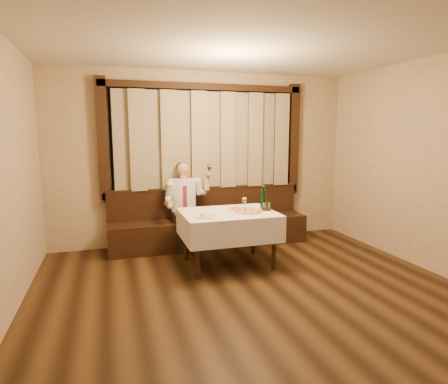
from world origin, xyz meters
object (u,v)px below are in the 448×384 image
object	(u,v)px
seated_man	(185,199)
dining_table	(228,219)
pasta_red	(236,208)
green_bottle	(263,199)
pizza	(248,211)
banquette	(209,226)
pasta_cream	(206,214)
cruet_caddy	(267,207)

from	to	relation	value
seated_man	dining_table	bearing A→B (deg)	-65.97
pasta_red	green_bottle	xyz separation A→B (m)	(0.40, -0.04, 0.11)
pasta_red	green_bottle	size ratio (longest dim) A/B	0.72
dining_table	pasta_red	bearing A→B (deg)	31.06
pizza	pasta_red	xyz separation A→B (m)	(-0.12, 0.18, 0.02)
dining_table	pizza	distance (m)	0.29
pizza	pasta_red	distance (m)	0.22
banquette	green_bottle	world-z (taller)	green_bottle
dining_table	banquette	bearing A→B (deg)	90.00
pizza	green_bottle	xyz separation A→B (m)	(0.28, 0.14, 0.12)
pizza	seated_man	world-z (taller)	seated_man
banquette	pasta_cream	world-z (taller)	banquette
pasta_cream	seated_man	xyz separation A→B (m)	(-0.05, 1.15, 0.01)
banquette	seated_man	xyz separation A→B (m)	(-0.42, -0.09, 0.49)
dining_table	pasta_red	world-z (taller)	pasta_red
dining_table	green_bottle	world-z (taller)	green_bottle
banquette	green_bottle	bearing A→B (deg)	-61.59
pasta_cream	cruet_caddy	distance (m)	0.91
pizza	dining_table	bearing A→B (deg)	157.82
dining_table	pasta_cream	world-z (taller)	pasta_cream
pasta_red	green_bottle	distance (m)	0.41
pizza	green_bottle	world-z (taller)	green_bottle
seated_man	banquette	bearing A→B (deg)	11.98
pizza	cruet_caddy	xyz separation A→B (m)	(0.28, 0.02, 0.03)
dining_table	pasta_cream	xyz separation A→B (m)	(-0.36, -0.21, 0.14)
pasta_cream	seated_man	distance (m)	1.15
dining_table	pasta_red	distance (m)	0.21
banquette	cruet_caddy	size ratio (longest dim) A/B	23.87
pizza	pasta_red	world-z (taller)	pasta_red
banquette	green_bottle	xyz separation A→B (m)	(0.53, -0.98, 0.59)
pasta_cream	seated_man	size ratio (longest dim) A/B	0.21
dining_table	pasta_red	xyz separation A→B (m)	(0.13, 0.08, 0.14)
seated_man	pizza	bearing A→B (deg)	-57.31
banquette	green_bottle	size ratio (longest dim) A/B	9.66
green_bottle	seated_man	distance (m)	1.30
green_bottle	cruet_caddy	size ratio (longest dim) A/B	2.47
dining_table	seated_man	bearing A→B (deg)	114.03
green_bottle	pasta_red	bearing A→B (deg)	174.92
pasta_cream	cruet_caddy	bearing A→B (deg)	8.68
green_bottle	cruet_caddy	bearing A→B (deg)	-90.00
pasta_red	banquette	bearing A→B (deg)	97.93
banquette	pasta_cream	distance (m)	1.38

